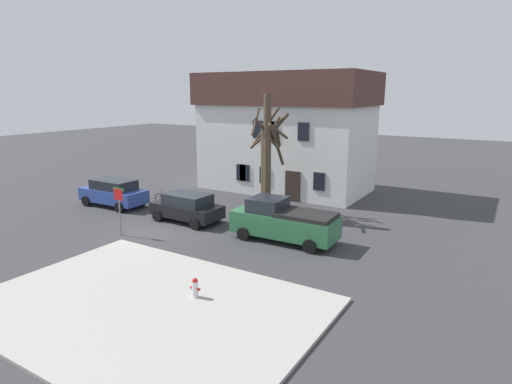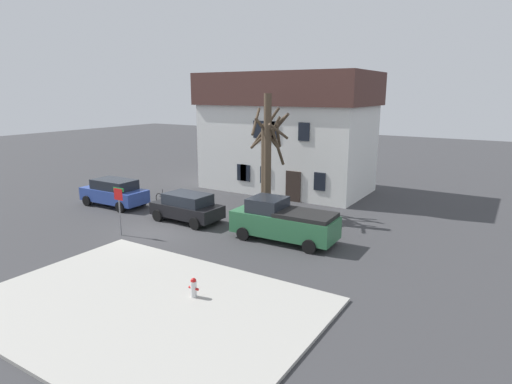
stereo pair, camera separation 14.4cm
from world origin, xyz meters
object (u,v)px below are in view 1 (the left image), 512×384
bicycle_leaning (164,199)px  car_black_wagon (187,207)px  car_blue_wagon (114,192)px  fire_hydrant (195,287)px  tree_bare_mid (267,154)px  tree_bare_near (267,162)px  pickup_truck_green (284,221)px  building_main (286,131)px  street_sign_pole (119,202)px

bicycle_leaning → car_black_wagon: bearing=-28.9°
car_blue_wagon → bicycle_leaning: 3.29m
car_black_wagon → bicycle_leaning: 4.35m
car_black_wagon → fire_hydrant: (6.59, -7.30, -0.37)m
tree_bare_mid → bicycle_leaning: tree_bare_mid is taller
tree_bare_near → pickup_truck_green: bearing=-50.0°
building_main → pickup_truck_green: size_ratio=2.35×
tree_bare_near → tree_bare_mid: (0.47, -0.72, 0.62)m
building_main → car_black_wagon: size_ratio=2.97×
pickup_truck_green → bicycle_leaning: 10.31m
car_blue_wagon → street_sign_pole: size_ratio=1.81×
bicycle_leaning → building_main: bearing=62.0°
car_blue_wagon → tree_bare_mid: bearing=17.0°
tree_bare_near → street_sign_pole: 8.90m
building_main → tree_bare_mid: (2.74, -7.51, -0.62)m
street_sign_pole → bicycle_leaning: 6.51m
car_blue_wagon → pickup_truck_green: bearing=-0.5°
tree_bare_near → car_black_wagon: tree_bare_near is taller
building_main → fire_hydrant: bearing=-72.1°
tree_bare_near → bicycle_leaning: tree_bare_near is taller
car_blue_wagon → pickup_truck_green: size_ratio=0.86×
building_main → fire_hydrant: (5.81, -17.96, -3.96)m
tree_bare_mid → pickup_truck_green: bearing=-48.5°
pickup_truck_green → street_sign_pole: street_sign_pole is taller
building_main → bicycle_leaning: (-4.57, -8.57, -4.09)m
tree_bare_near → car_blue_wagon: tree_bare_near is taller
building_main → tree_bare_near: building_main is taller
tree_bare_near → street_sign_pole: tree_bare_near is taller
tree_bare_mid → car_blue_wagon: size_ratio=1.57×
pickup_truck_green → fire_hydrant: 7.34m
pickup_truck_green → fire_hydrant: pickup_truck_green is taller
car_blue_wagon → fire_hydrant: 14.95m
street_sign_pole → bicycle_leaning: (-2.48, 5.85, -1.43)m
building_main → car_blue_wagon: bearing=-124.2°
car_blue_wagon → fire_hydrant: car_blue_wagon is taller
tree_bare_near → car_black_wagon: bearing=-128.2°
tree_bare_mid → bicycle_leaning: bearing=-171.7°
street_sign_pole → bicycle_leaning: bearing=113.0°
car_black_wagon → street_sign_pole: 4.09m
car_blue_wagon → street_sign_pole: 6.45m
fire_hydrant → street_sign_pole: (-7.90, 3.54, 1.30)m
street_sign_pole → bicycle_leaning: size_ratio=1.46×
street_sign_pole → pickup_truck_green: bearing=26.4°
car_blue_wagon → street_sign_pole: (5.06, -3.89, 0.87)m
tree_bare_near → car_blue_wagon: size_ratio=1.40×
bicycle_leaning → street_sign_pole: bearing=-67.0°
car_black_wagon → bicycle_leaning: (-3.79, 2.09, -0.50)m
tree_bare_mid → car_black_wagon: 5.58m
tree_bare_mid → pickup_truck_green: (2.78, -3.14, -2.81)m
bicycle_leaning → tree_bare_near: bearing=14.7°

